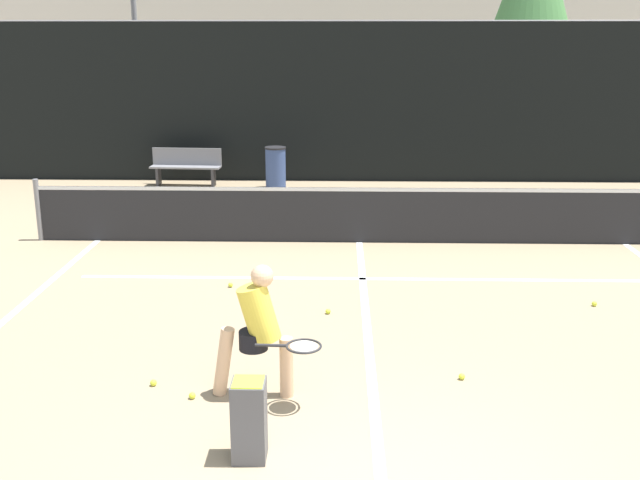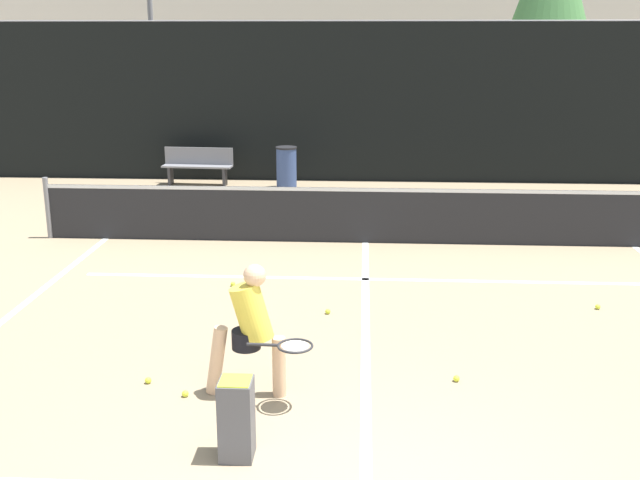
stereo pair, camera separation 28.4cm
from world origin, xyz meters
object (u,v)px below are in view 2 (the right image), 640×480
Objects in this scene: ball_hopper at (236,417)px; parked_car at (357,142)px; trash_bin at (286,167)px; courtside_bench at (198,165)px; player_practicing at (251,326)px.

parked_car is at bearing 86.75° from ball_hopper.
courtside_bench is at bearing 171.54° from trash_bin.
player_practicing is 1.42× the size of trash_bin.
player_practicing is 1.91× the size of ball_hopper.
parked_car is (3.69, 3.36, 0.09)m from courtside_bench.
courtside_bench is at bearing 106.87° from player_practicing.
ball_hopper is at bearing -72.73° from courtside_bench.
courtside_bench is 0.40× the size of parked_car.
trash_bin is 4.00m from parked_car.
trash_bin reaches higher than courtside_bench.
courtside_bench is at bearing 103.74° from ball_hopper.
ball_hopper is at bearing -86.34° from player_practicing.
player_practicing is 13.88m from parked_car.
ball_hopper is at bearing -86.35° from trash_bin.
parked_car is (1.57, 3.67, 0.08)m from trash_bin.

